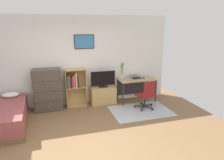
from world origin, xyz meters
TOP-DOWN VIEW (x-y plane):
  - ground_plane at (0.00, 0.00)m, footprint 7.20×7.20m
  - wall_back_with_posters at (0.00, 2.43)m, footprint 6.12×0.09m
  - area_rug at (1.77, 1.27)m, footprint 1.70×1.20m
  - dresser at (-0.76, 2.15)m, footprint 0.79×0.46m
  - bookshelf at (0.01, 2.22)m, footprint 0.61×0.30m
  - tv_stand at (0.88, 2.17)m, footprint 0.78×0.41m
  - television at (0.88, 2.15)m, footprint 0.76×0.16m
  - desk at (1.97, 2.15)m, footprint 1.17×0.60m
  - office_chair at (1.99, 1.36)m, footprint 0.58×0.57m
  - laptop at (1.98, 2.17)m, footprint 0.39×0.42m
  - computer_mouse at (2.22, 2.07)m, footprint 0.06×0.10m
  - bamboo_vase at (1.53, 2.25)m, footprint 0.10×0.10m

SIDE VIEW (x-z plane):
  - ground_plane at x=0.00m, z-range 0.00..0.00m
  - area_rug at x=1.77m, z-range 0.00..0.01m
  - tv_stand at x=0.88m, z-range 0.00..0.55m
  - office_chair at x=1.99m, z-range 0.03..0.89m
  - desk at x=1.97m, z-range 0.23..0.97m
  - dresser at x=-0.76m, z-range 0.00..1.22m
  - bookshelf at x=0.01m, z-range 0.10..1.24m
  - computer_mouse at x=2.22m, z-range 0.74..0.77m
  - television at x=0.88m, z-range 0.54..1.04m
  - laptop at x=1.98m, z-range 0.72..0.88m
  - bamboo_vase at x=1.53m, z-range 0.73..1.24m
  - wall_back_with_posters at x=0.00m, z-range 0.00..2.70m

